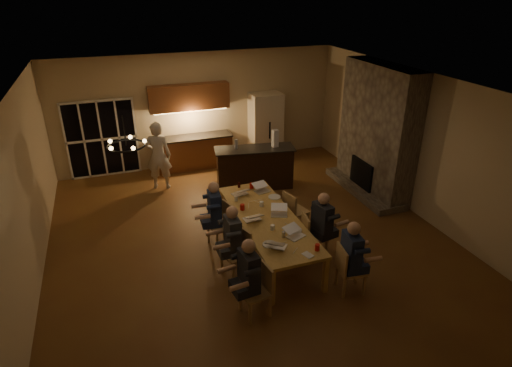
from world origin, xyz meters
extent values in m
plane|color=brown|center=(0.00, 0.00, 0.00)|extent=(9.00, 9.00, 0.00)
cube|color=tan|center=(0.00, 4.52, 1.60)|extent=(8.00, 0.04, 3.20)
cube|color=tan|center=(-4.02, 0.00, 1.60)|extent=(0.04, 9.00, 3.20)
cube|color=tan|center=(4.02, 0.00, 1.60)|extent=(0.04, 9.00, 3.20)
cube|color=white|center=(0.00, 0.00, 3.22)|extent=(8.00, 9.00, 0.04)
cube|color=black|center=(-2.70, 4.47, 1.05)|extent=(1.86, 0.08, 2.10)
cube|color=#736B5A|center=(3.70, 1.20, 1.60)|extent=(0.58, 2.50, 3.20)
cube|color=beige|center=(1.90, 4.15, 1.00)|extent=(0.90, 0.68, 2.00)
cube|color=tan|center=(0.19, -0.48, 0.38)|extent=(1.10, 3.17, 0.75)
cube|color=black|center=(0.93, 2.37, 0.54)|extent=(2.11, 1.02, 1.08)
imported|color=silver|center=(-1.39, 3.15, 0.89)|extent=(0.75, 0.60, 1.78)
torus|color=black|center=(-2.26, -1.09, 2.75)|extent=(0.56, 0.56, 0.03)
cylinder|color=white|center=(0.12, -0.94, 0.80)|extent=(0.08, 0.08, 0.10)
cylinder|color=white|center=(0.25, 0.00, 0.80)|extent=(0.09, 0.09, 0.10)
cylinder|color=white|center=(-0.18, 0.39, 0.80)|extent=(0.07, 0.07, 0.10)
cylinder|color=#BA120C|center=(0.59, -1.81, 0.81)|extent=(0.08, 0.08, 0.12)
cylinder|color=#BA120C|center=(-0.17, -0.02, 0.81)|extent=(0.09, 0.09, 0.12)
cylinder|color=#BA120C|center=(0.32, 0.85, 0.81)|extent=(0.09, 0.09, 0.12)
cylinder|color=#B2B2B7|center=(0.21, -1.24, 0.81)|extent=(0.06, 0.06, 0.12)
cylinder|color=#3F0F0C|center=(0.08, 0.99, 0.81)|extent=(0.06, 0.06, 0.12)
cylinder|color=white|center=(0.49, -1.10, 0.76)|extent=(0.27, 0.27, 0.02)
cylinder|color=white|center=(-0.11, -1.38, 0.76)|extent=(0.25, 0.25, 0.02)
cylinder|color=white|center=(0.64, 0.27, 0.76)|extent=(0.27, 0.27, 0.02)
cube|color=white|center=(0.38, -1.89, 0.76)|extent=(0.19, 0.22, 0.01)
cylinder|color=#99999E|center=(0.49, 2.51, 1.20)|extent=(0.08, 0.08, 0.24)
cube|color=silver|center=(1.46, 2.31, 1.30)|extent=(0.15, 0.15, 0.44)
camera|label=1|loc=(-2.43, -7.21, 4.91)|focal=30.00mm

